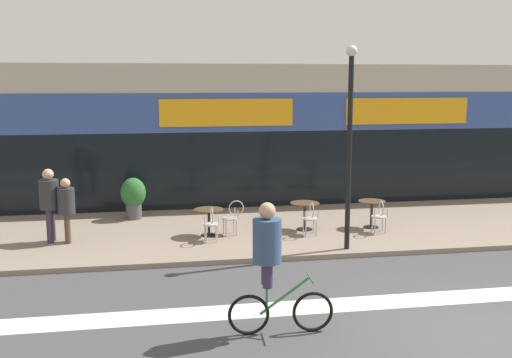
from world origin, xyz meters
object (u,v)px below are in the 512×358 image
(bistro_table_2, at_px, (372,208))
(planter_pot, at_px, (133,196))
(cafe_chair_0_side, at_px, (233,215))
(pedestrian_near_end, at_px, (49,199))
(bistro_table_0, at_px, (209,216))
(cafe_chair_0_near, at_px, (211,222))
(pedestrian_far_end, at_px, (66,205))
(cyclist_0, at_px, (270,257))
(cafe_chair_2_near, at_px, (380,214))
(lamp_post, at_px, (350,133))
(bistro_table_1, at_px, (305,210))
(cafe_chair_1_near, at_px, (311,216))

(bistro_table_2, distance_m, planter_pot, 6.80)
(cafe_chair_0_side, distance_m, pedestrian_near_end, 4.59)
(bistro_table_0, distance_m, cafe_chair_0_near, 0.63)
(planter_pot, xyz_separation_m, pedestrian_far_end, (-1.54, -2.37, 0.28))
(planter_pot, distance_m, cyclist_0, 8.63)
(cyclist_0, bearing_deg, cafe_chair_0_near, 97.40)
(bistro_table_2, xyz_separation_m, cafe_chair_2_near, (-0.01, -0.63, -0.02))
(lamp_post, distance_m, pedestrian_far_end, 7.10)
(bistro_table_1, bearing_deg, cafe_chair_0_side, -175.05)
(bistro_table_0, bearing_deg, bistro_table_1, 3.94)
(cafe_chair_1_near, relative_size, cyclist_0, 0.41)
(planter_pot, bearing_deg, pedestrian_near_end, -131.28)
(cyclist_0, bearing_deg, bistro_table_1, 73.41)
(pedestrian_far_end, bearing_deg, cafe_chair_1_near, -10.62)
(cafe_chair_0_near, bearing_deg, pedestrian_far_end, 79.77)
(bistro_table_2, bearing_deg, cafe_chair_0_side, -178.71)
(cafe_chair_0_near, height_order, pedestrian_far_end, pedestrian_far_end)
(bistro_table_2, height_order, pedestrian_near_end, pedestrian_near_end)
(cafe_chair_0_side, xyz_separation_m, lamp_post, (2.51, -1.79, 2.26))
(lamp_post, height_order, pedestrian_far_end, lamp_post)
(pedestrian_near_end, height_order, pedestrian_far_end, pedestrian_near_end)
(lamp_post, bearing_deg, cafe_chair_0_near, 159.73)
(pedestrian_far_end, bearing_deg, bistro_table_2, -5.94)
(bistro_table_2, relative_size, cafe_chair_0_near, 0.83)
(bistro_table_2, height_order, lamp_post, lamp_post)
(bistro_table_1, bearing_deg, bistro_table_2, -2.62)
(bistro_table_0, relative_size, planter_pot, 0.63)
(bistro_table_0, height_order, cafe_chair_0_near, cafe_chair_0_near)
(bistro_table_1, relative_size, cafe_chair_2_near, 0.87)
(cafe_chair_0_side, xyz_separation_m, cyclist_0, (-0.19, -5.99, 0.66))
(bistro_table_1, distance_m, cafe_chair_0_near, 2.72)
(cafe_chair_0_near, distance_m, planter_pot, 3.53)
(bistro_table_0, xyz_separation_m, planter_pot, (-1.98, 2.29, 0.17))
(bistro_table_1, relative_size, pedestrian_far_end, 0.48)
(planter_pot, height_order, pedestrian_near_end, pedestrian_near_end)
(cafe_chair_0_side, relative_size, cyclist_0, 0.41)
(pedestrian_near_end, bearing_deg, bistro_table_0, -174.68)
(bistro_table_2, relative_size, cafe_chair_0_side, 0.83)
(bistro_table_2, bearing_deg, planter_pot, 161.13)
(bistro_table_0, bearing_deg, pedestrian_near_end, 179.08)
(cafe_chair_2_near, bearing_deg, cafe_chair_1_near, 93.16)
(cafe_chair_0_side, bearing_deg, cafe_chair_2_near, 165.79)
(bistro_table_2, relative_size, pedestrian_far_end, 0.46)
(bistro_table_2, relative_size, cyclist_0, 0.34)
(bistro_table_0, relative_size, cafe_chair_2_near, 0.84)
(cafe_chair_0_side, bearing_deg, pedestrian_near_end, -6.87)
(bistro_table_2, bearing_deg, cafe_chair_1_near, -163.78)
(cafe_chair_0_near, xyz_separation_m, planter_pot, (-1.98, 2.92, 0.16))
(cafe_chair_1_near, height_order, lamp_post, lamp_post)
(bistro_table_1, height_order, bistro_table_2, bistro_table_2)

